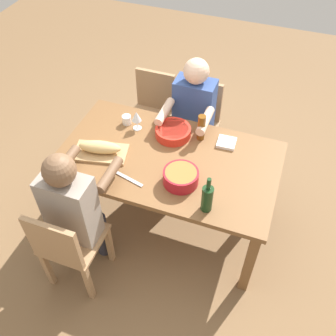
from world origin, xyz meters
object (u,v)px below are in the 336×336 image
Objects in this scene: wine_bottle at (207,198)px; wine_glass at (137,117)px; diner_near_center at (192,114)px; diner_far_right at (75,206)px; cup_near_right at (127,120)px; chair_near_right at (152,110)px; serving_bowl_fruit at (181,176)px; serving_bowl_salad at (173,131)px; napkin_stack at (226,143)px; cutting_board at (101,152)px; dining_table at (168,166)px; chair_far_right at (67,245)px; bread_loaf at (100,147)px; chair_near_center at (197,121)px; beer_bottle at (201,128)px.

wine_glass is (0.75, -0.59, 0.01)m from wine_bottle.
diner_near_center is at bearing -132.55° from wine_glass.
cup_near_right is at bearing -89.91° from diner_far_right.
chair_near_right is at bearing -90.00° from diner_far_right.
serving_bowl_salad is (0.21, -0.45, -0.02)m from serving_bowl_fruit.
serving_bowl_salad is at bearing 82.37° from diner_near_center.
diner_near_center is 4.14× the size of wine_bottle.
cutting_board is at bearing 26.44° from napkin_stack.
napkin_stack is (-0.37, -0.30, 0.10)m from dining_table.
diner_near_center is at bearing -78.43° from serving_bowl_fruit.
cup_near_right is (0.00, -1.06, 0.29)m from chair_far_right.
dining_table is 0.47m from wine_glass.
dining_table is 0.93m from chair_far_right.
dining_table is 0.53m from bread_loaf.
serving_bowl_fruit is (-0.62, 0.99, 0.32)m from chair_near_right.
cup_near_right is (0.45, 0.54, 0.29)m from chair_near_center.
chair_far_right is at bearing 90.00° from diner_far_right.
diner_far_right is 4.81× the size of serving_bowl_fruit.
diner_far_right is at bearing 55.75° from beer_bottle.
chair_far_right is at bearing 68.95° from serving_bowl_salad.
bread_loaf is at bearing 14.72° from dining_table.
chair_far_right is 3.02× the size of serving_bowl_salad.
dining_table is 6.59× the size of serving_bowl_fruit.
serving_bowl_salad is (-0.40, -0.86, 0.09)m from diner_far_right.
chair_far_right reaches higher than dining_table.
diner_far_right reaches higher than serving_bowl_fruit.
wine_glass is (-0.14, -0.36, 0.11)m from cutting_board.
napkin_stack is at bearing -153.56° from bread_loaf.
dining_table is at bearing -49.77° from serving_bowl_fruit.
chair_near_center reaches higher than cup_near_right.
serving_bowl_salad is 0.97× the size of wine_bottle.
chair_near_right is at bearing -31.08° from napkin_stack.
wine_bottle is (-0.23, 0.16, 0.05)m from serving_bowl_fruit.
serving_bowl_salad is 1.28× the size of beer_bottle.
chair_far_right is at bearing 93.55° from cutting_board.
serving_bowl_fruit is at bearing 143.52° from cup_near_right.
diner_near_center is 0.83m from serving_bowl_fruit.
diner_near_center reaches higher than napkin_stack.
serving_bowl_salad is 0.88× the size of bread_loaf.
dining_table is at bearing 146.22° from wine_glass.
chair_near_center is 6.07× the size of napkin_stack.
wine_glass is at bearing -96.90° from diner_far_right.
bread_loaf is 1.93× the size of wine_glass.
chair_near_right is at bearing -90.14° from cup_near_right.
chair_far_right is at bearing 27.26° from wine_bottle.
napkin_stack is (-0.82, 0.50, 0.27)m from chair_near_right.
wine_glass is (-0.14, -0.36, 0.05)m from bread_loaf.
chair_near_center is 1.08m from cutting_board.
cup_near_right is at bearing -89.93° from chair_far_right.
chair_far_right reaches higher than serving_bowl_salad.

